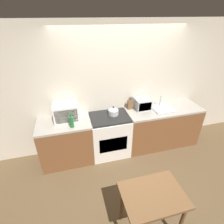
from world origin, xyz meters
name	(u,v)px	position (x,y,z in m)	size (l,w,h in m)	color
ground_plane	(138,180)	(0.00, 0.00, 0.00)	(16.00, 16.00, 0.00)	brown
wall_back	(120,89)	(0.00, 1.21, 1.30)	(10.00, 0.06, 2.60)	beige
counter_left_run	(66,142)	(-1.20, 0.87, 0.45)	(0.99, 0.62, 0.90)	brown
counter_right_run	(161,126)	(0.88, 0.87, 0.45)	(1.62, 0.62, 0.90)	brown
stove_range	(110,135)	(-0.32, 0.87, 0.45)	(0.78, 0.62, 0.90)	silver
kettle	(113,111)	(-0.22, 0.92, 0.98)	(0.20, 0.20, 0.19)	#B7B7BC
microwave	(66,112)	(-1.12, 0.97, 1.06)	(0.45, 0.37, 0.33)	silver
bottle	(71,122)	(-1.05, 0.70, 1.01)	(0.08, 0.08, 0.28)	#1E662D
knife_block	(130,104)	(0.17, 1.06, 1.01)	(0.10, 0.06, 0.27)	brown
toaster_oven	(142,104)	(0.43, 1.01, 1.01)	(0.31, 0.30, 0.23)	#ADAFB5
sink_basin	(163,108)	(0.85, 0.88, 0.92)	(0.43, 0.40, 0.24)	#ADAFB5
dining_table	(152,200)	(-0.19, -0.80, 0.62)	(0.77, 0.57, 0.75)	brown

